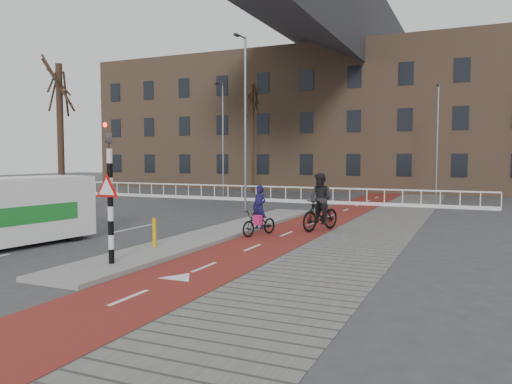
% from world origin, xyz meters
% --- Properties ---
extents(ground, '(120.00, 120.00, 0.00)m').
position_xyz_m(ground, '(0.00, 0.00, 0.00)').
color(ground, '#38383A').
rests_on(ground, ground).
extents(bike_lane, '(2.50, 60.00, 0.01)m').
position_xyz_m(bike_lane, '(1.50, 10.00, 0.01)').
color(bike_lane, maroon).
rests_on(bike_lane, ground).
extents(sidewalk, '(3.00, 60.00, 0.01)m').
position_xyz_m(sidewalk, '(4.30, 10.00, 0.01)').
color(sidewalk, slate).
rests_on(sidewalk, ground).
extents(curb_island, '(1.80, 16.00, 0.12)m').
position_xyz_m(curb_island, '(-0.70, 4.00, 0.06)').
color(curb_island, gray).
rests_on(curb_island, ground).
extents(traffic_signal, '(0.80, 0.80, 3.68)m').
position_xyz_m(traffic_signal, '(-0.60, -2.02, 1.99)').
color(traffic_signal, black).
rests_on(traffic_signal, curb_island).
extents(bollard, '(0.12, 0.12, 0.86)m').
position_xyz_m(bollard, '(-0.97, 0.36, 0.55)').
color(bollard, gold).
rests_on(bollard, curb_island).
extents(cyclist_near, '(1.08, 1.79, 1.79)m').
position_xyz_m(cyclist_near, '(0.74, 4.28, 0.61)').
color(cyclist_near, black).
rests_on(cyclist_near, bike_lane).
extents(cyclist_far, '(1.31, 2.13, 2.18)m').
position_xyz_m(cyclist_far, '(2.39, 6.28, 0.91)').
color(cyclist_far, black).
rests_on(cyclist_far, bike_lane).
extents(van, '(2.63, 5.21, 2.15)m').
position_xyz_m(van, '(-5.55, -0.81, 1.13)').
color(van, white).
rests_on(van, ground).
extents(railing, '(28.00, 0.10, 0.99)m').
position_xyz_m(railing, '(-5.00, 17.00, 0.31)').
color(railing, silver).
rests_on(railing, ground).
extents(townhouse_row, '(46.00, 10.00, 15.90)m').
position_xyz_m(townhouse_row, '(-3.00, 32.00, 7.81)').
color(townhouse_row, '#7F6047').
rests_on(townhouse_row, ground).
extents(tree_left, '(0.32, 0.32, 7.34)m').
position_xyz_m(tree_left, '(-11.00, 6.77, 3.67)').
color(tree_left, black).
rests_on(tree_left, ground).
extents(tree_mid, '(0.23, 0.23, 8.41)m').
position_xyz_m(tree_mid, '(-8.21, 23.60, 4.21)').
color(tree_mid, black).
rests_on(tree_mid, ground).
extents(streetlight_near, '(0.12, 0.12, 8.83)m').
position_xyz_m(streetlight_near, '(-3.03, 11.19, 4.41)').
color(streetlight_near, slate).
rests_on(streetlight_near, ground).
extents(streetlight_left, '(0.12, 0.12, 8.08)m').
position_xyz_m(streetlight_left, '(-9.08, 20.32, 4.04)').
color(streetlight_left, slate).
rests_on(streetlight_left, ground).
extents(streetlight_right, '(0.12, 0.12, 7.33)m').
position_xyz_m(streetlight_right, '(5.45, 21.68, 3.67)').
color(streetlight_right, slate).
rests_on(streetlight_right, ground).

